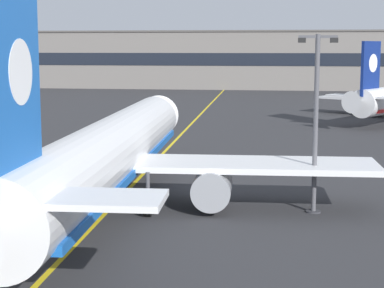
% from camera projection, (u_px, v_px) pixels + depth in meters
% --- Properties ---
extents(ground_plane, '(400.00, 400.00, 0.00)m').
position_uv_depth(ground_plane, '(53.00, 245.00, 32.61)').
color(ground_plane, '#2D2D30').
extents(taxiway_centreline, '(6.63, 179.90, 0.01)m').
position_uv_depth(taxiway_centreline, '(165.00, 151.00, 61.98)').
color(taxiway_centreline, yellow).
rests_on(taxiway_centreline, ground).
extents(airliner_foreground, '(32.21, 41.51, 11.65)m').
position_uv_depth(airliner_foreground, '(110.00, 153.00, 39.77)').
color(airliner_foreground, white).
rests_on(airliner_foreground, ground).
extents(apron_lamp_post, '(2.24, 0.90, 10.39)m').
position_uv_depth(apron_lamp_post, '(316.00, 120.00, 38.26)').
color(apron_lamp_post, '#515156').
rests_on(apron_lamp_post, ground).
extents(safety_cone_by_nose_gear, '(0.44, 0.44, 0.55)m').
position_uv_depth(safety_cone_by_nose_gear, '(172.00, 158.00, 56.43)').
color(safety_cone_by_nose_gear, orange).
rests_on(safety_cone_by_nose_gear, ground).
extents(terminal_building, '(161.17, 12.40, 13.31)m').
position_uv_depth(terminal_building, '(252.00, 60.00, 153.10)').
color(terminal_building, slate).
rests_on(terminal_building, ground).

